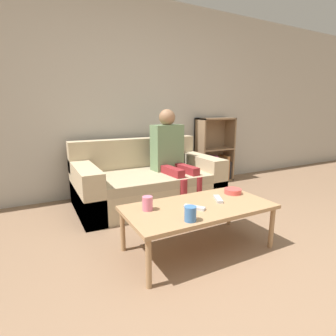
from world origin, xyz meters
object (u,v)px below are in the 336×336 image
(cup_near, at_px, (190,214))
(tv_remote_0, at_px, (218,199))
(cup_far, at_px, (147,203))
(tv_remote_1, at_px, (194,207))
(bookshelf, at_px, (213,159))
(coffee_table, at_px, (199,209))
(person_adult, at_px, (170,150))
(snack_bowl, at_px, (233,191))
(couch, at_px, (147,182))

(cup_near, bearing_deg, tv_remote_0, 29.69)
(cup_far, height_order, tv_remote_1, cup_far)
(bookshelf, height_order, cup_far, bookshelf)
(cup_far, distance_m, tv_remote_0, 0.63)
(bookshelf, height_order, coffee_table, bookshelf)
(person_adult, relative_size, tv_remote_1, 6.92)
(person_adult, xyz_separation_m, tv_remote_0, (-0.15, -1.15, -0.25))
(cup_far, height_order, tv_remote_0, cup_far)
(cup_near, relative_size, snack_bowl, 0.68)
(cup_near, xyz_separation_m, tv_remote_1, (0.15, 0.18, -0.04))
(couch, relative_size, coffee_table, 1.43)
(person_adult, height_order, snack_bowl, person_adult)
(bookshelf, bearing_deg, tv_remote_1, -131.02)
(couch, relative_size, cup_near, 16.17)
(couch, height_order, snack_bowl, couch)
(couch, height_order, tv_remote_1, couch)
(cup_far, bearing_deg, tv_remote_0, -6.49)
(bookshelf, bearing_deg, cup_near, -130.96)
(cup_near, xyz_separation_m, tv_remote_0, (0.44, 0.25, -0.04))
(couch, height_order, cup_near, couch)
(bookshelf, height_order, cup_near, bookshelf)
(tv_remote_0, bearing_deg, cup_near, -124.92)
(person_adult, relative_size, tv_remote_0, 6.61)
(cup_near, height_order, cup_far, cup_far)
(snack_bowl, bearing_deg, bookshelf, 58.02)
(coffee_table, distance_m, snack_bowl, 0.47)
(tv_remote_1, bearing_deg, couch, 47.67)
(cup_near, height_order, tv_remote_0, cup_near)
(couch, bearing_deg, cup_far, -112.97)
(person_adult, bearing_deg, cup_far, -130.13)
(coffee_table, relative_size, cup_far, 10.98)
(cup_near, relative_size, tv_remote_0, 0.61)
(coffee_table, xyz_separation_m, cup_near, (-0.22, -0.22, 0.09))
(person_adult, bearing_deg, snack_bowl, -89.98)
(bookshelf, bearing_deg, snack_bowl, -121.98)
(tv_remote_1, bearing_deg, bookshelf, 13.53)
(tv_remote_0, bearing_deg, snack_bowl, 45.09)
(bookshelf, relative_size, cup_near, 9.62)
(bookshelf, bearing_deg, couch, -162.30)
(coffee_table, height_order, snack_bowl, snack_bowl)
(bookshelf, distance_m, cup_far, 2.45)
(bookshelf, distance_m, snack_bowl, 1.87)
(bookshelf, distance_m, tv_remote_1, 2.31)
(couch, bearing_deg, snack_bowl, -72.28)
(tv_remote_0, bearing_deg, cup_far, -161.10)
(tv_remote_1, bearing_deg, cup_far, 121.38)
(cup_far, height_order, snack_bowl, cup_far)
(bookshelf, xyz_separation_m, tv_remote_0, (-1.23, -1.67, 0.03))
(bookshelf, bearing_deg, coffee_table, -130.40)
(couch, bearing_deg, tv_remote_1, -96.87)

